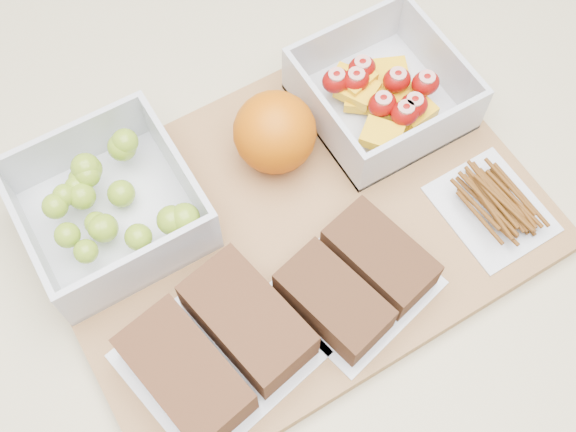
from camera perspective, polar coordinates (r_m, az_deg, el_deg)
name	(u,v)px	position (r m, az deg, el deg)	size (l,w,h in m)	color
ground	(286,427)	(1.52, -0.14, -16.34)	(4.00, 4.00, 0.00)	gray
counter	(286,371)	(1.07, -0.19, -12.18)	(1.20, 0.90, 0.90)	beige
cutting_board	(295,224)	(0.65, 0.53, -0.64)	(0.42, 0.30, 0.02)	#A07242
grape_container	(110,205)	(0.64, -13.88, 0.86)	(0.14, 0.14, 0.06)	silver
fruit_container	(381,94)	(0.69, 7.40, 9.52)	(0.14, 0.14, 0.06)	silver
orange	(275,132)	(0.64, -1.05, 6.63)	(0.07, 0.07, 0.07)	#D05D04
sandwich_bag_left	(217,347)	(0.58, -5.63, -10.29)	(0.16, 0.15, 0.04)	silver
sandwich_bag_center	(357,279)	(0.60, 5.45, -5.02)	(0.14, 0.13, 0.04)	silver
pretzel_bag	(494,204)	(0.66, 15.98, 0.94)	(0.08, 0.10, 0.02)	silver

